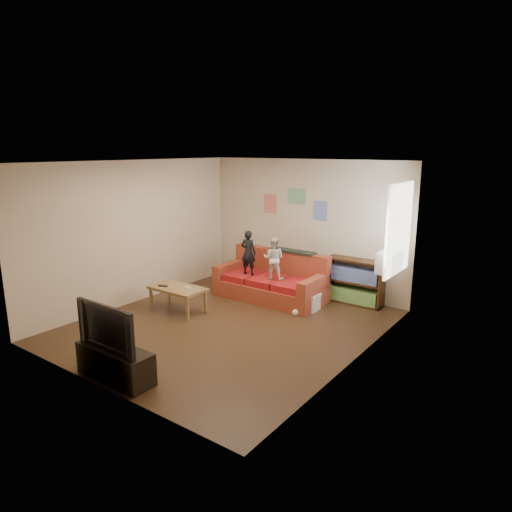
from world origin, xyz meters
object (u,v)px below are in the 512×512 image
Objects in this scene: coffee_table at (178,291)px; bookshelf at (355,284)px; tv_stand at (115,363)px; sofa at (272,282)px; television at (112,326)px; file_box at (306,301)px; child_b at (274,258)px; child_a at (248,253)px.

coffee_table is 0.94× the size of bookshelf.
coffee_table is at bearing 116.85° from tv_stand.
sofa is 1.60m from bookshelf.
coffee_table is 0.97× the size of television.
tv_stand is 0.52m from television.
television reaches higher than file_box.
tv_stand is (0.19, -3.89, -0.11)m from sofa.
sofa is at bearing 92.91° from television.
bookshelf is at bearing -169.19° from child_b.
tv_stand is at bearing -87.17° from sofa.
child_b is 0.78× the size of television.
child_b is at bearing 53.29° from coffee_table.
child_b is 1.62m from bookshelf.
child_a is at bearing -21.46° from child_b.
child_a reaches higher than television.
coffee_table is at bearing -120.00° from sofa.
television is at bearing 0.00° from tv_stand.
television is at bearing 90.08° from child_a.
child_b is at bearing 90.77° from television.
tv_stand reaches higher than file_box.
sofa is 2.63× the size of child_b.
sofa is 1.99× the size of bookshelf.
sofa is 2.05× the size of television.
file_box is (0.74, -0.01, -0.71)m from child_b.
tv_stand is at bearing -105.58° from bookshelf.
child_a is 3.78m from television.
tv_stand is at bearing 69.22° from child_b.
sofa is 4.85× the size of file_box.
child_a is 0.84× the size of television.
child_a reaches higher than bookshelf.
child_a is 1.98× the size of file_box.
child_b is at bearing 170.25° from child_a.
television is (0.19, -3.89, 0.41)m from sofa.
bookshelf is at bearing -166.31° from child_a.
sofa reaches higher than coffee_table.
sofa is 1.90m from coffee_table.
bookshelf is (1.31, 0.83, -0.48)m from child_b.
bookshelf is (1.46, 0.66, 0.07)m from sofa.
child_b is at bearing -147.72° from bookshelf.
television is (0.00, 0.00, 0.52)m from tv_stand.
file_box is at bearing 38.50° from coffee_table.
file_box is (1.84, 1.47, -0.24)m from coffee_table.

